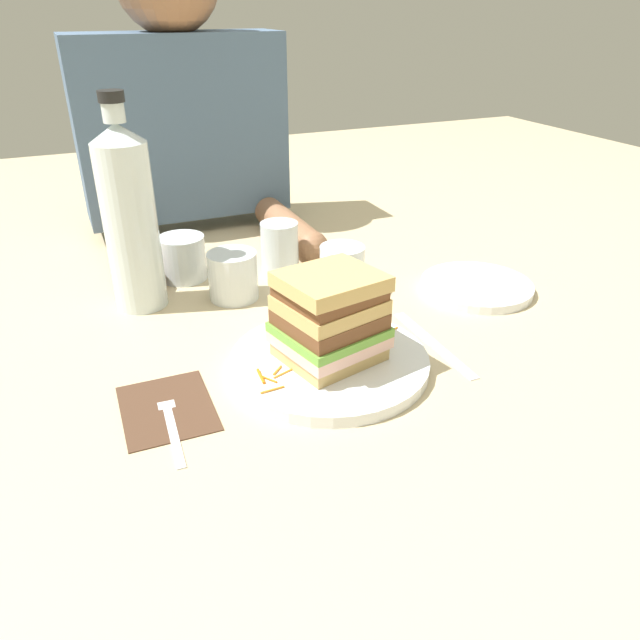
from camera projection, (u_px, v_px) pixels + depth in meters
The scene contains 23 objects.
ground_plane at pixel (343, 366), 0.80m from camera, with size 3.00×3.00×0.00m, color #C6B289.
main_plate at pixel (329, 362), 0.79m from camera, with size 0.26×0.26×0.02m, color white.
sandwich at pixel (329, 317), 0.76m from camera, with size 0.15×0.14×0.12m.
carrot_shred_0 at pixel (283, 373), 0.75m from camera, with size 0.00×0.00×0.03m, color orange.
carrot_shred_1 at pixel (277, 370), 0.76m from camera, with size 0.00×0.00×0.02m, color orange.
carrot_shred_2 at pixel (273, 390), 0.72m from camera, with size 0.00×0.00×0.03m, color orange.
carrot_shred_3 at pixel (261, 376), 0.75m from camera, with size 0.00×0.00×0.03m, color orange.
carrot_shred_4 at pixel (270, 379), 0.74m from camera, with size 0.00×0.00×0.02m, color orange.
carrot_shred_5 at pixel (390, 332), 0.85m from camera, with size 0.00×0.00×0.03m, color orange.
carrot_shred_6 at pixel (380, 336), 0.83m from camera, with size 0.00×0.00×0.02m, color orange.
carrot_shred_7 at pixel (382, 331), 0.85m from camera, with size 0.00×0.00×0.03m, color orange.
carrot_shred_8 at pixel (365, 331), 0.85m from camera, with size 0.00×0.00×0.03m, color orange.
carrot_shred_9 at pixel (366, 337), 0.83m from camera, with size 0.00×0.00×0.02m, color orange.
napkin_dark at pixel (167, 409), 0.71m from camera, with size 0.11×0.13×0.00m, color #4C3323.
fork at pixel (170, 417), 0.69m from camera, with size 0.02×0.17×0.00m.
knife at pixel (436, 345), 0.85m from camera, with size 0.02×0.20×0.00m.
juice_glass at pixel (342, 273), 0.99m from camera, with size 0.07×0.07×0.08m.
water_bottle at pixel (130, 217), 0.90m from camera, with size 0.08×0.08×0.32m.
empty_tumbler_0 at pixel (183, 258), 1.04m from camera, with size 0.08×0.08×0.08m, color silver.
empty_tumbler_1 at pixel (233, 276), 0.97m from camera, with size 0.08×0.08×0.08m, color silver.
empty_tumbler_2 at pixel (280, 249), 1.05m from camera, with size 0.07×0.07×0.09m, color silver.
side_plate at pixel (476, 286), 1.01m from camera, with size 0.19×0.19×0.01m, color white.
diner_across at pixel (181, 101), 1.18m from camera, with size 0.41×0.44×0.57m.
Camera 1 is at (-0.30, -0.61, 0.43)m, focal length 33.67 mm.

